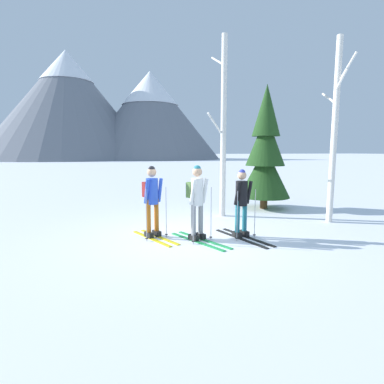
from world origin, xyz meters
name	(u,v)px	position (x,y,z in m)	size (l,w,h in m)	color
ground_plane	(189,237)	(0.00, 0.00, 0.00)	(400.00, 400.00, 0.00)	white
skier_in_blue	(152,198)	(-0.86, 0.21, 0.96)	(0.89, 1.60, 1.70)	yellow
skier_in_white	(197,198)	(0.09, -0.32, 0.97)	(0.99, 1.75, 1.73)	green
skier_in_black	(242,201)	(1.17, -0.41, 0.87)	(0.76, 1.81, 1.62)	black
pine_tree_near	(265,153)	(3.58, 2.74, 1.98)	(1.79, 1.79, 4.32)	#51381E
birch_tree_tall	(223,127)	(1.66, 1.98, 2.77)	(0.84, 1.27, 5.48)	silver
birch_tree_slender	(335,130)	(4.32, 0.30, 2.64)	(0.35, 1.14, 5.14)	silver
mountain_ridge_distant	(100,108)	(-1.51, 74.39, 12.63)	(58.18, 42.04, 26.32)	slate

